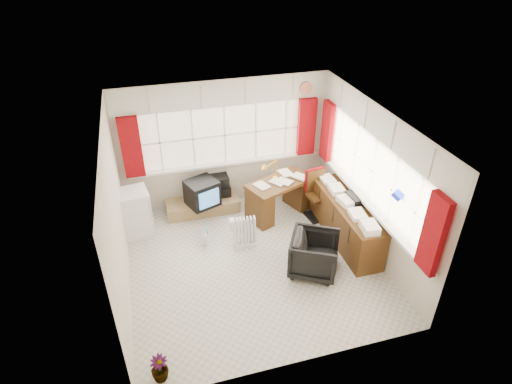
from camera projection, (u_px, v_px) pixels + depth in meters
ground at (254, 262)px, 7.13m from camera, size 4.00×4.00×0.00m
room_walls at (253, 186)px, 6.33m from camera, size 4.00×4.00×4.00m
window_back at (226, 160)px, 8.21m from camera, size 3.70×0.12×3.60m
window_right at (366, 198)px, 7.08m from camera, size 0.12×3.70×3.60m
curtains at (291, 153)px, 7.32m from camera, size 3.83×3.83×1.15m
overhead_cabinets at (295, 108)px, 6.96m from camera, size 3.98×3.98×0.48m
desk at (279, 196)px, 8.14m from camera, size 1.38×1.04×0.76m
desk_lamp at (276, 165)px, 7.93m from camera, size 0.16×0.13×0.40m
task_chair at (316, 192)px, 8.06m from camera, size 0.46×0.48×0.97m
office_chair at (314, 254)px, 6.79m from camera, size 1.01×1.00×0.68m
radiator at (244, 235)px, 7.37m from camera, size 0.41×0.19×0.59m
credenza at (345, 220)px, 7.48m from camera, size 0.50×2.00×0.85m
file_tray at (357, 198)px, 7.32m from camera, size 0.31×0.39×0.12m
tv_bench at (203, 206)px, 8.34m from camera, size 1.40×0.50×0.25m
crt_tv at (202, 193)px, 8.04m from camera, size 0.69×0.66×0.50m
hifi_stack at (215, 186)px, 8.35m from camera, size 0.58×0.37×0.41m
mini_fridge at (136, 212)px, 7.62m from camera, size 0.57×0.57×0.86m
spray_bottle_a at (205, 238)px, 7.45m from camera, size 0.13×0.14×0.30m
spray_bottle_b at (205, 230)px, 7.72m from camera, size 0.09×0.10×0.20m
flower_vase at (159, 368)px, 5.21m from camera, size 0.25×0.25×0.39m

